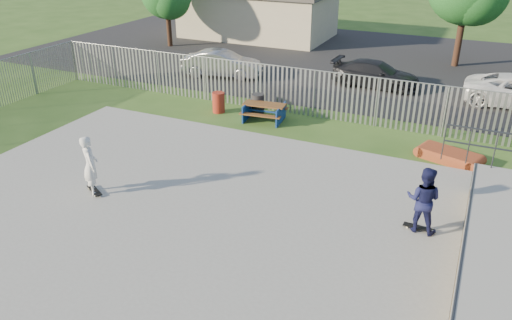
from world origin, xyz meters
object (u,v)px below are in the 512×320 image
at_px(skater_navy, 423,200).
at_px(skater_white, 90,165).
at_px(car_silver, 222,64).
at_px(trash_bin_red, 219,102).
at_px(car_dark, 376,74).
at_px(trash_bin_grey, 258,105).
at_px(picnic_table, 264,112).
at_px(funbox, 449,156).

height_order(skater_navy, skater_white, same).
height_order(car_silver, skater_white, skater_white).
height_order(trash_bin_red, skater_navy, skater_navy).
height_order(car_dark, skater_navy, skater_navy).
bearing_deg(trash_bin_grey, picnic_table, -43.84).
xyz_separation_m(car_dark, skater_navy, (3.99, -12.53, 0.40)).
bearing_deg(picnic_table, car_silver, 127.10).
bearing_deg(skater_navy, trash_bin_grey, -35.99).
relative_size(funbox, skater_navy, 1.13).
bearing_deg(skater_navy, trash_bin_red, -28.76).
relative_size(car_dark, skater_navy, 2.41).
bearing_deg(car_dark, trash_bin_red, 143.59).
bearing_deg(picnic_table, funbox, -12.89).
relative_size(picnic_table, trash_bin_red, 2.11).
xyz_separation_m(picnic_table, skater_navy, (7.10, -5.95, 0.68)).
distance_m(trash_bin_red, skater_navy, 11.10).
bearing_deg(car_dark, skater_navy, -159.48).
bearing_deg(trash_bin_red, picnic_table, -2.36).
bearing_deg(picnic_table, trash_bin_red, 171.52).
bearing_deg(skater_navy, skater_white, 16.70).
bearing_deg(car_silver, funbox, -128.10).
relative_size(funbox, trash_bin_red, 2.33).
height_order(picnic_table, skater_white, skater_white).
bearing_deg(skater_white, funbox, -103.41).
height_order(trash_bin_red, car_dark, car_dark).
distance_m(trash_bin_red, skater_white, 8.08).
bearing_deg(funbox, car_silver, 172.38).
height_order(picnic_table, trash_bin_grey, trash_bin_grey).
xyz_separation_m(trash_bin_red, skater_navy, (9.30, -6.04, 0.61)).
distance_m(trash_bin_red, trash_bin_grey, 1.72).
bearing_deg(funbox, car_dark, 138.01).
relative_size(trash_bin_red, skater_navy, 0.49).
height_order(picnic_table, funbox, picnic_table).
bearing_deg(trash_bin_red, skater_white, -88.63).
xyz_separation_m(car_silver, car_dark, (7.79, 1.60, -0.05)).
xyz_separation_m(trash_bin_red, car_silver, (-2.49, 4.89, 0.26)).
height_order(trash_bin_red, trash_bin_grey, trash_bin_grey).
relative_size(funbox, trash_bin_grey, 2.23).
distance_m(picnic_table, car_dark, 7.29).
bearing_deg(skater_navy, car_silver, -38.61).
xyz_separation_m(trash_bin_grey, car_dark, (3.63, 6.08, 0.19)).
bearing_deg(funbox, picnic_table, -168.47).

